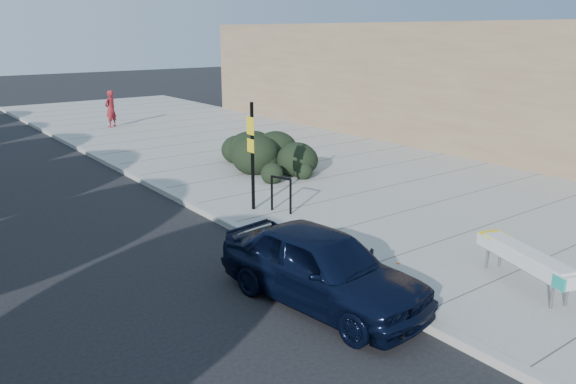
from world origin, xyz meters
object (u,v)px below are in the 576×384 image
(sedan_navy, at_px, (322,267))
(sign_post, at_px, (252,150))
(bench, at_px, (526,258))
(pedestrian, at_px, (111,109))
(bike_rack, at_px, (281,191))

(sedan_navy, bearing_deg, sign_post, 61.99)
(sign_post, relative_size, sedan_navy, 0.69)
(bench, relative_size, pedestrian, 1.30)
(sign_post, relative_size, pedestrian, 1.58)
(sign_post, xyz_separation_m, pedestrian, (1.87, 15.61, -0.71))
(bench, xyz_separation_m, bike_rack, (-0.98, 6.40, 0.02))
(bench, distance_m, bike_rack, 6.47)
(bench, bearing_deg, pedestrian, 108.41)
(bike_rack, distance_m, sign_post, 1.32)
(bench, height_order, sedan_navy, sedan_navy)
(sedan_navy, bearing_deg, bench, -39.11)
(bike_rack, height_order, sedan_navy, sedan_navy)
(bike_rack, bearing_deg, pedestrian, 66.54)
(bench, distance_m, pedestrian, 22.67)
(bench, relative_size, sedan_navy, 0.57)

